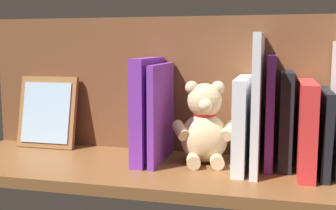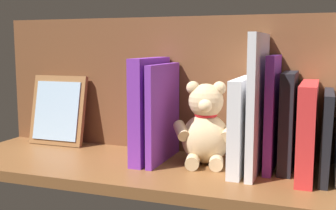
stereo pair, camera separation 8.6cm
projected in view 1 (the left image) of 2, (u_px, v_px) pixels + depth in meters
The scene contains 12 objects.
ground_plane at pixel (168, 170), 88.35cm from camera, with size 94.90×30.40×2.20cm, color brown.
shelf_back_panel at pixel (182, 85), 98.49cm from camera, with size 94.90×1.50×30.95cm, color brown.
book_1 at pixel (324, 131), 82.66cm from camera, with size 1.68×17.32×16.08cm, color black.
book_2 at pixel (306, 127), 82.76cm from camera, with size 3.05×18.59×17.63cm, color red.
book_3 at pixel (286, 119), 86.35cm from camera, with size 2.55×12.78×19.36cm, color black.
book_4 at pixel (271, 111), 86.50cm from camera, with size 1.59×13.57×22.59cm, color purple.
book_5 at pixel (258, 102), 84.42cm from camera, with size 1.50×18.58×26.81cm, color silver.
book_6 at pixel (242, 123), 85.95cm from camera, with size 2.48×18.15×18.21cm, color silver.
teddy_bear at pixel (204, 127), 89.38cm from camera, with size 13.66×12.48×17.23cm.
book_7 at pixel (162, 113), 90.55cm from camera, with size 1.35×16.91×20.66cm, color purple.
book_8 at pixel (148, 109), 91.19cm from camera, with size 2.80×16.95×21.91cm, color purple.
picture_frame_leaning at pixel (47, 112), 103.61cm from camera, with size 14.71×5.03×17.18cm.
Camera 1 is at (-21.29, 82.96, 24.44)cm, focal length 45.80 mm.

